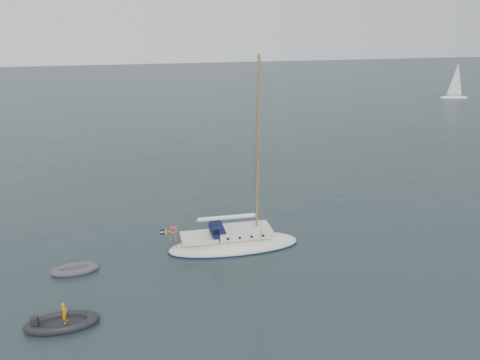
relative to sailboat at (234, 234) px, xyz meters
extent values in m
plane|color=black|center=(0.73, 1.35, -0.99)|extent=(300.00, 300.00, 0.00)
ellipsoid|color=silver|center=(0.00, 0.00, -0.85)|extent=(8.75, 2.72, 1.46)
cube|color=silver|center=(0.68, 0.00, 0.15)|extent=(3.50, 1.85, 0.53)
cube|color=silver|center=(-2.34, 0.00, 0.00)|extent=(2.33, 1.85, 0.24)
cylinder|color=#101533|center=(-1.12, 0.00, 0.42)|extent=(0.93, 1.60, 0.93)
cube|color=#101533|center=(-1.32, 0.00, 0.62)|extent=(0.44, 1.60, 0.39)
cylinder|color=olive|center=(1.55, 0.00, 5.72)|extent=(0.15, 0.15, 11.67)
cylinder|color=olive|center=(1.55, 0.00, 6.30)|extent=(0.05, 2.14, 0.05)
cylinder|color=olive|center=(-0.49, 0.00, 1.19)|extent=(4.08, 0.10, 0.10)
cylinder|color=white|center=(-0.49, 0.00, 1.24)|extent=(3.80, 0.27, 0.27)
cylinder|color=gray|center=(-3.89, 0.00, 0.42)|extent=(0.04, 2.14, 0.04)
torus|color=#E84014|center=(-3.94, 0.58, 0.42)|extent=(0.52, 0.10, 0.52)
cylinder|color=olive|center=(-4.23, 0.00, 0.32)|extent=(0.03, 0.03, 0.87)
cube|color=#061164|center=(-4.52, 0.00, 0.61)|extent=(0.58, 0.02, 0.37)
cube|color=#FFC200|center=(-4.52, 0.00, 0.61)|extent=(0.60, 0.03, 0.09)
cube|color=#FFC200|center=(-4.42, 0.00, 0.61)|extent=(0.09, 0.03, 0.39)
cylinder|color=black|center=(-0.59, 0.93, 0.15)|extent=(0.17, 0.06, 0.17)
cylinder|color=black|center=(-0.59, -0.93, 0.15)|extent=(0.17, 0.06, 0.17)
cylinder|color=black|center=(0.19, 0.93, 0.15)|extent=(0.17, 0.06, 0.17)
cylinder|color=black|center=(0.19, -0.93, 0.15)|extent=(0.17, 0.06, 0.17)
cylinder|color=black|center=(0.97, 0.93, 0.15)|extent=(0.17, 0.06, 0.17)
cylinder|color=black|center=(0.97, -0.93, 0.15)|extent=(0.17, 0.06, 0.17)
cylinder|color=black|center=(1.75, 0.93, 0.15)|extent=(0.17, 0.06, 0.17)
cylinder|color=black|center=(1.75, -0.93, 0.15)|extent=(0.17, 0.06, 0.17)
cube|color=#434347|center=(-10.06, -0.61, -0.87)|extent=(1.72, 0.71, 0.10)
cube|color=black|center=(-10.35, -6.03, -0.86)|extent=(2.26, 0.94, 0.11)
cube|color=black|center=(-11.57, -6.03, -0.57)|extent=(0.33, 0.33, 0.57)
imported|color=orange|center=(-10.16, -6.03, -0.26)|extent=(0.37, 0.47, 1.13)
ellipsoid|color=white|center=(58.78, 52.04, -0.95)|extent=(5.73, 1.91, 0.95)
cylinder|color=gray|center=(58.78, 52.04, 2.82)|extent=(0.10, 0.10, 6.68)
cone|color=white|center=(58.73, 52.04, 2.82)|extent=(3.05, 3.05, 6.20)
camera|label=1|loc=(-6.97, -27.28, 13.26)|focal=35.00mm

